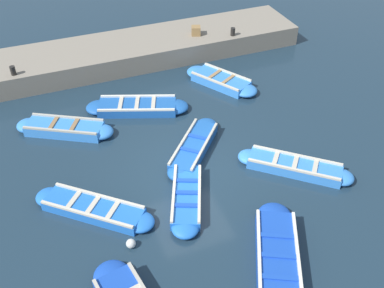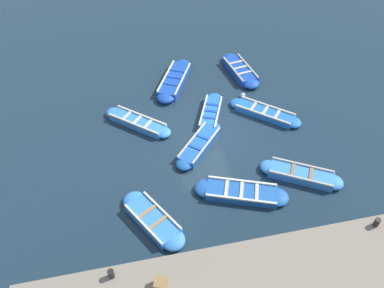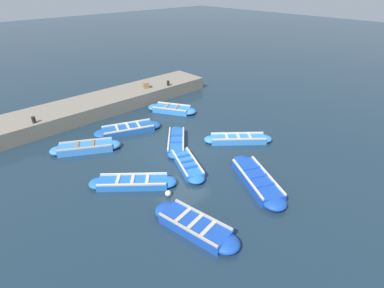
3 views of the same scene
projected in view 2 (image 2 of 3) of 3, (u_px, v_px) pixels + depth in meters
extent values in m
plane|color=#1C303F|center=(206.00, 135.00, 17.53)|extent=(120.00, 120.00, 0.00)
cube|color=#3884E0|center=(301.00, 175.00, 15.63)|extent=(2.06, 2.72, 0.35)
ellipsoid|color=#3884E0|center=(333.00, 182.00, 15.34)|extent=(1.09, 1.10, 0.35)
ellipsoid|color=#3884E0|center=(270.00, 167.00, 15.91)|extent=(1.09, 1.10, 0.35)
cube|color=#B2AD9E|center=(303.00, 165.00, 15.73)|extent=(1.35, 2.28, 0.07)
cube|color=#B2AD9E|center=(301.00, 178.00, 15.22)|extent=(1.35, 2.28, 0.07)
cube|color=olive|center=(311.00, 174.00, 15.41)|extent=(0.73, 0.50, 0.04)
cube|color=olive|center=(293.00, 170.00, 15.57)|extent=(0.73, 0.50, 0.04)
cube|color=#1947B7|center=(240.00, 70.00, 20.80)|extent=(2.65, 1.41, 0.37)
ellipsoid|color=#1947B7|center=(251.00, 83.00, 19.99)|extent=(1.08, 1.06, 0.37)
ellipsoid|color=#1947B7|center=(230.00, 59.00, 21.62)|extent=(1.08, 1.06, 0.37)
cube|color=#B2AD9E|center=(248.00, 65.00, 20.76)|extent=(2.45, 0.50, 0.07)
cube|color=#B2AD9E|center=(233.00, 69.00, 20.53)|extent=(2.45, 0.50, 0.07)
cube|color=beige|center=(245.00, 73.00, 20.31)|extent=(0.29, 0.88, 0.04)
cube|color=beige|center=(240.00, 67.00, 20.66)|extent=(0.29, 0.88, 0.04)
cube|color=beige|center=(236.00, 62.00, 21.00)|extent=(0.29, 0.88, 0.04)
cube|color=#3884E0|center=(153.00, 220.00, 14.11)|extent=(2.49, 2.02, 0.33)
ellipsoid|color=#3884E0|center=(173.00, 240.00, 13.52)|extent=(1.27, 1.26, 0.33)
ellipsoid|color=#3884E0|center=(135.00, 201.00, 14.70)|extent=(1.27, 1.26, 0.33)
cube|color=beige|center=(162.00, 210.00, 14.18)|extent=(1.98, 1.22, 0.07)
cube|color=beige|center=(143.00, 224.00, 13.75)|extent=(1.98, 1.22, 0.07)
cube|color=#9E7A51|center=(158.00, 222.00, 13.81)|extent=(0.56, 0.82, 0.04)
cube|color=#9E7A51|center=(147.00, 211.00, 14.14)|extent=(0.56, 0.82, 0.04)
cube|color=#1E59AD|center=(199.00, 145.00, 16.86)|extent=(2.48, 2.33, 0.30)
ellipsoid|color=#1E59AD|center=(185.00, 164.00, 16.08)|extent=(1.09, 1.09, 0.30)
ellipsoid|color=#1E59AD|center=(213.00, 128.00, 17.64)|extent=(1.09, 1.09, 0.30)
cube|color=#B2AD9E|center=(207.00, 145.00, 16.59)|extent=(1.95, 1.74, 0.07)
cube|color=#B2AD9E|center=(192.00, 139.00, 16.85)|extent=(1.95, 1.74, 0.07)
cube|color=#1947B7|center=(195.00, 147.00, 16.51)|extent=(0.59, 0.64, 0.04)
cube|color=#1947B7|center=(203.00, 137.00, 16.95)|extent=(0.59, 0.64, 0.04)
cube|color=blue|center=(211.00, 113.00, 18.36)|extent=(2.49, 1.67, 0.29)
ellipsoid|color=blue|center=(207.00, 130.00, 17.56)|extent=(1.01, 1.00, 0.29)
ellipsoid|color=blue|center=(214.00, 98.00, 19.17)|extent=(1.01, 1.00, 0.29)
cube|color=beige|center=(218.00, 111.00, 18.19)|extent=(2.16, 0.97, 0.07)
cube|color=beige|center=(203.00, 110.00, 18.28)|extent=(2.16, 0.97, 0.07)
cube|color=#1947B7|center=(209.00, 117.00, 17.90)|extent=(0.41, 0.72, 0.04)
cube|color=#1947B7|center=(211.00, 111.00, 18.25)|extent=(0.41, 0.72, 0.04)
cube|color=#1947B7|center=(212.00, 104.00, 18.59)|extent=(0.41, 0.72, 0.04)
cube|color=#3884E0|center=(138.00, 122.00, 17.88)|extent=(2.47, 2.69, 0.32)
ellipsoid|color=#3884E0|center=(163.00, 133.00, 17.40)|extent=(1.03, 1.03, 0.32)
ellipsoid|color=#3884E0|center=(114.00, 113.00, 18.37)|extent=(1.03, 1.03, 0.32)
cube|color=beige|center=(141.00, 115.00, 17.96)|extent=(1.90, 2.19, 0.07)
cube|color=beige|center=(133.00, 124.00, 17.53)|extent=(1.90, 2.19, 0.07)
cube|color=beige|center=(148.00, 124.00, 17.55)|extent=(0.61, 0.55, 0.04)
cube|color=beige|center=(137.00, 120.00, 17.75)|extent=(0.61, 0.55, 0.04)
cube|color=beige|center=(127.00, 115.00, 17.96)|extent=(0.61, 0.55, 0.04)
cube|color=blue|center=(265.00, 113.00, 18.39)|extent=(2.52, 2.73, 0.29)
ellipsoid|color=blue|center=(293.00, 122.00, 17.90)|extent=(1.09, 1.10, 0.29)
ellipsoid|color=blue|center=(238.00, 103.00, 18.88)|extent=(1.09, 1.10, 0.29)
cube|color=beige|center=(268.00, 106.00, 18.49)|extent=(1.92, 2.19, 0.07)
cube|color=beige|center=(262.00, 114.00, 18.03)|extent=(1.92, 2.19, 0.07)
cube|color=beige|center=(277.00, 114.00, 18.06)|extent=(0.64, 0.58, 0.04)
cube|color=beige|center=(265.00, 110.00, 18.27)|extent=(0.64, 0.58, 0.04)
cube|color=beige|center=(254.00, 106.00, 18.48)|extent=(0.64, 0.58, 0.04)
cube|color=#1E59AD|center=(241.00, 193.00, 15.00)|extent=(1.93, 3.00, 0.31)
ellipsoid|color=#1E59AD|center=(277.00, 197.00, 14.85)|extent=(1.19, 1.21, 0.31)
ellipsoid|color=#1E59AD|center=(206.00, 188.00, 15.15)|extent=(1.19, 1.21, 0.31)
cube|color=silver|center=(242.00, 181.00, 15.18)|extent=(1.05, 2.63, 0.07)
cube|color=silver|center=(241.00, 199.00, 14.55)|extent=(1.05, 2.63, 0.07)
cube|color=beige|center=(257.00, 192.00, 14.81)|extent=(0.87, 0.44, 0.04)
cube|color=beige|center=(242.00, 190.00, 14.88)|extent=(0.87, 0.44, 0.04)
cube|color=beige|center=(227.00, 188.00, 14.94)|extent=(0.87, 0.44, 0.04)
cube|color=#1947B7|center=(174.00, 80.00, 20.16)|extent=(3.11, 2.26, 0.38)
ellipsoid|color=#1947B7|center=(166.00, 97.00, 19.17)|extent=(1.30, 1.29, 0.38)
ellipsoid|color=#1947B7|center=(182.00, 65.00, 21.16)|extent=(1.30, 1.29, 0.38)
cube|color=silver|center=(183.00, 78.00, 19.92)|extent=(2.62, 1.38, 0.07)
cube|color=silver|center=(166.00, 76.00, 20.09)|extent=(2.62, 1.38, 0.07)
cube|color=#1947B7|center=(171.00, 84.00, 19.59)|extent=(0.54, 0.87, 0.04)
cube|color=#1947B7|center=(174.00, 77.00, 20.01)|extent=(0.54, 0.87, 0.04)
cube|color=#1947B7|center=(178.00, 71.00, 20.43)|extent=(0.54, 0.87, 0.04)
cube|color=gray|center=(259.00, 285.00, 12.10)|extent=(2.79, 15.47, 0.86)
cylinder|color=black|center=(111.00, 274.00, 11.73)|extent=(0.20, 0.20, 0.35)
cylinder|color=black|center=(377.00, 222.00, 13.02)|extent=(0.20, 0.20, 0.35)
cube|color=olive|center=(161.00, 284.00, 11.48)|extent=(0.49, 0.49, 0.38)
sphere|color=silver|center=(243.00, 95.00, 19.36)|extent=(0.26, 0.26, 0.26)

